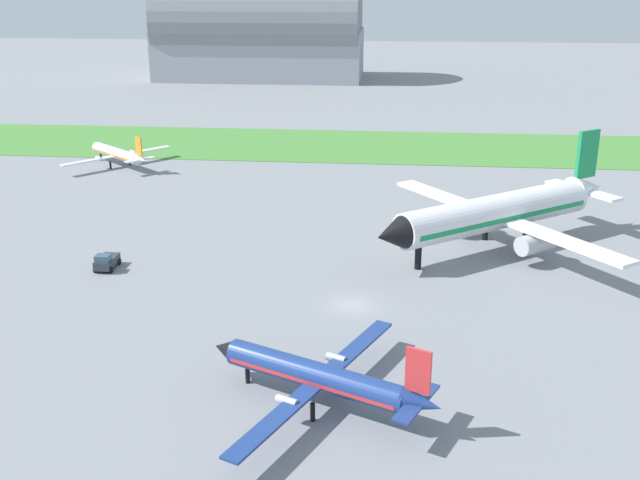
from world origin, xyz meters
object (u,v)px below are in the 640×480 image
Objects in this scene: airplane_foreground_turboprop at (319,376)px; pushback_tug_near_gate at (106,261)px; airplane_taxiing_turboprop at (118,154)px; airplane_midfield_jet at (500,212)px.

airplane_foreground_turboprop reaches higher than pushback_tug_near_gate.
airplane_taxiing_turboprop reaches higher than pushback_tug_near_gate.
airplane_taxiing_turboprop is at bearing -161.62° from pushback_tug_near_gate.
airplane_taxiing_turboprop is 4.51× the size of pushback_tug_near_gate.
pushback_tug_near_gate is (14.89, -45.07, -1.30)m from airplane_taxiing_turboprop.
airplane_foreground_turboprop is at bearing 26.53° from airplane_midfield_jet.
pushback_tug_near_gate is (-43.55, -10.66, -3.66)m from airplane_midfield_jet.
airplane_midfield_jet reaches higher than airplane_taxiing_turboprop.
airplane_taxiing_turboprop is at bearing -35.36° from airplane_foreground_turboprop.
airplane_midfield_jet reaches higher than airplane_foreground_turboprop.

